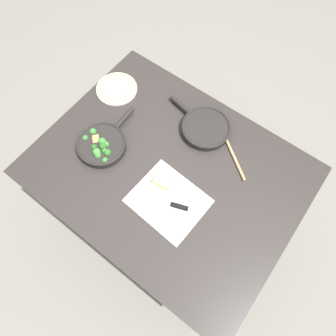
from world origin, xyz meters
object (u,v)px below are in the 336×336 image
object	(u,v)px
wooden_spoon	(228,143)
grater_knife	(172,204)
cheese_block	(163,181)
skillet_broccoli	(102,144)
skillet_eggs	(205,128)
dinner_plate_stack	(117,88)

from	to	relation	value
wooden_spoon	grater_knife	xyz separation A→B (m)	(-0.04, -0.44, 0.00)
cheese_block	skillet_broccoli	bearing A→B (deg)	-175.36
skillet_eggs	dinner_plate_stack	xyz separation A→B (m)	(-0.55, -0.08, -0.01)
grater_knife	dinner_plate_stack	size ratio (longest dim) A/B	0.95
cheese_block	skillet_eggs	bearing A→B (deg)	90.44
grater_knife	cheese_block	size ratio (longest dim) A/B	2.56
dinner_plate_stack	grater_knife	bearing A→B (deg)	-28.48
wooden_spoon	dinner_plate_stack	distance (m)	0.70
skillet_broccoli	skillet_eggs	xyz separation A→B (m)	(0.37, 0.41, -0.00)
dinner_plate_stack	skillet_broccoli	bearing A→B (deg)	-60.27
wooden_spoon	cheese_block	xyz separation A→B (m)	(-0.14, -0.38, 0.01)
skillet_eggs	dinner_plate_stack	distance (m)	0.56
skillet_eggs	grater_knife	bearing A→B (deg)	115.01
wooden_spoon	grater_knife	bearing A→B (deg)	120.81
grater_knife	wooden_spoon	bearing A→B (deg)	-114.64
skillet_broccoli	grater_knife	distance (m)	0.48
skillet_broccoli	dinner_plate_stack	bearing A→B (deg)	26.61
skillet_eggs	wooden_spoon	size ratio (longest dim) A/B	1.32
skillet_broccoli	skillet_eggs	world-z (taller)	skillet_broccoli
cheese_block	grater_knife	bearing A→B (deg)	-31.17
grater_knife	dinner_plate_stack	distance (m)	0.75
wooden_spoon	dinner_plate_stack	bearing A→B (deg)	42.06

